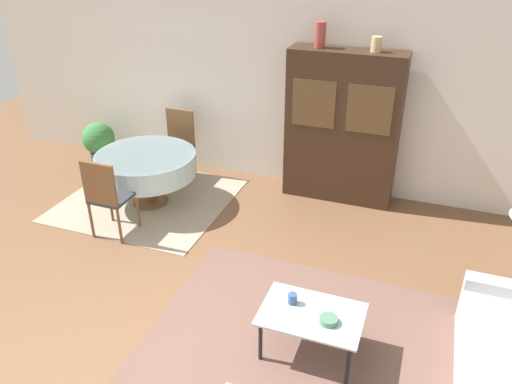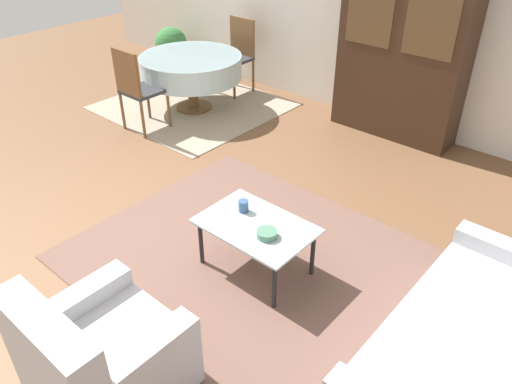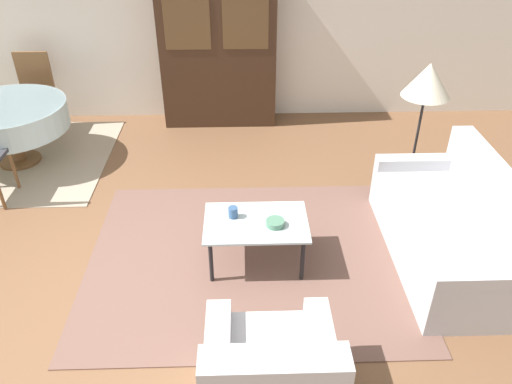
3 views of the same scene
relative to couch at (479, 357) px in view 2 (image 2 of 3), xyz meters
name	(u,v)px [view 2 (image 2 of 3)]	position (x,y,z in m)	size (l,w,h in m)	color
ground_plane	(138,235)	(-2.85, -0.38, -0.31)	(14.00, 14.00, 0.00)	brown
wall_back	(364,8)	(-2.85, 3.25, 1.04)	(10.00, 0.06, 2.70)	silver
area_rug	(255,261)	(-1.81, 0.03, -0.30)	(2.89, 2.35, 0.01)	brown
dining_rug	(193,106)	(-4.61, 1.94, -0.30)	(2.21, 2.09, 0.01)	gray
couch	(479,357)	(0.00, 0.00, 0.00)	(0.92, 1.85, 0.87)	#B2B2B7
armchair	(100,357)	(-1.71, -1.50, 0.01)	(0.81, 0.80, 0.84)	#B2B2B7
coffee_table	(256,229)	(-1.75, -0.02, 0.10)	(0.89, 0.60, 0.44)	black
display_cabinet	(403,51)	(-2.15, 2.99, 0.72)	(1.49, 0.43, 2.05)	#382316
dining_table	(191,67)	(-4.54, 1.89, 0.28)	(1.33, 1.33, 0.72)	brown
dining_chair_near	(136,86)	(-4.54, 1.00, 0.28)	(0.44, 0.44, 1.02)	brown
dining_chair_far	(237,51)	(-4.54, 2.78, 0.28)	(0.44, 0.44, 1.02)	brown
cup	(243,206)	(-1.95, 0.05, 0.19)	(0.08, 0.08, 0.10)	#33517A
bowl	(267,234)	(-1.59, -0.08, 0.17)	(0.16, 0.16, 0.05)	#4C7A60
potted_plant	(171,47)	(-5.94, 2.74, 0.09)	(0.50, 0.50, 0.70)	#4C4C51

